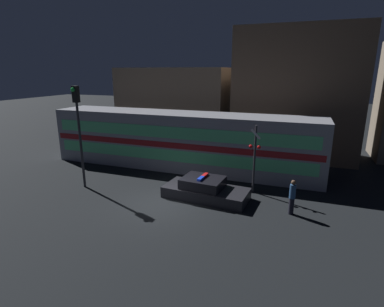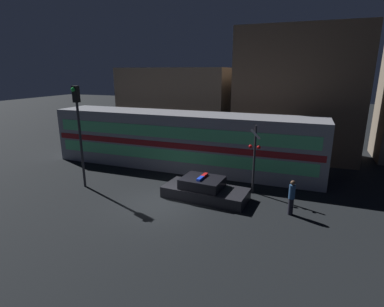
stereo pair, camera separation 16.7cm
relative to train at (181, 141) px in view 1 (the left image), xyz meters
The scene contains 8 objects.
ground_plane 6.68m from the train, 78.00° to the right, with size 120.00×120.00×0.00m, color black.
train is the anchor object (origin of this frame).
police_car 5.82m from the train, 54.88° to the right, with size 4.65×2.27×1.24m.
pedestrian 9.24m from the train, 33.00° to the right, with size 0.29×0.29×1.72m.
crossing_signal_near 6.28m from the train, 27.97° to the right, with size 0.65×0.28×3.84m.
traffic_light_corner 7.10m from the train, 125.44° to the right, with size 0.30×0.46×5.87m.
building_left 7.83m from the train, 114.92° to the left, with size 9.82×5.84×6.94m.
building_center 9.78m from the train, 39.41° to the left, with size 9.28×4.55×9.82m.
Camera 1 is at (6.45, -12.71, 6.63)m, focal length 28.00 mm.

